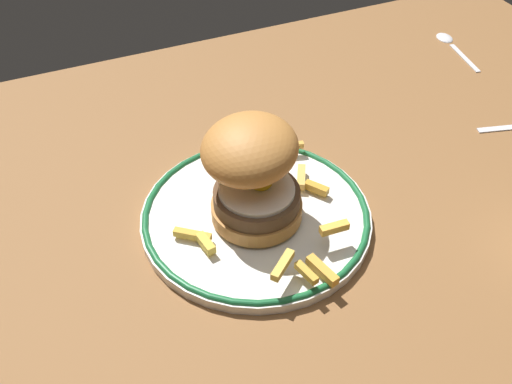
% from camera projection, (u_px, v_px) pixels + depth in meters
% --- Properties ---
extents(ground_plane, '(1.43, 0.95, 0.04)m').
position_uv_depth(ground_plane, '(233.00, 270.00, 0.66)').
color(ground_plane, brown).
extents(dinner_plate, '(0.27, 0.27, 0.02)m').
position_uv_depth(dinner_plate, '(256.00, 216.00, 0.68)').
color(dinner_plate, white).
rests_on(dinner_plate, ground_plane).
extents(burger, '(0.15, 0.15, 0.12)m').
position_uv_depth(burger, '(252.00, 171.00, 0.64)').
color(burger, '#BA7A39').
rests_on(burger, dinner_plate).
extents(fries_pile, '(0.20, 0.25, 0.03)m').
position_uv_depth(fries_pile, '(277.00, 214.00, 0.66)').
color(fries_pile, gold).
rests_on(fries_pile, dinner_plate).
extents(spoon, '(0.04, 0.13, 0.01)m').
position_uv_depth(spoon, '(449.00, 40.00, 1.00)').
color(spoon, silver).
rests_on(spoon, ground_plane).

